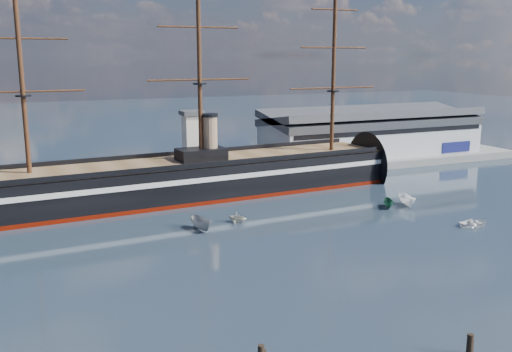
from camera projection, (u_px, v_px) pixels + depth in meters
name	position (u px, v px, depth m)	size (l,w,h in m)	color
ground	(233.00, 220.00, 104.24)	(600.00, 600.00, 0.00)	#1F3242
quay	(217.00, 178.00, 140.41)	(180.00, 18.00, 2.00)	slate
warehouse	(371.00, 133.00, 161.27)	(63.00, 21.00, 11.60)	#B7BABC
quay_tower	(193.00, 142.00, 132.94)	(5.00, 5.00, 15.00)	silver
warship	(185.00, 179.00, 120.13)	(113.33, 21.44, 53.94)	black
motorboat_a	(201.00, 230.00, 98.14)	(7.15, 2.62, 2.86)	gray
motorboat_c	(389.00, 208.00, 112.63)	(5.31, 1.95, 2.12)	#20563C
motorboat_d	(237.00, 222.00, 102.83)	(5.89, 2.55, 2.16)	beige
motorboat_e	(474.00, 226.00, 100.57)	(3.35, 1.34, 1.57)	white
motorboat_f	(407.00, 206.00, 113.70)	(6.98, 2.56, 2.79)	white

